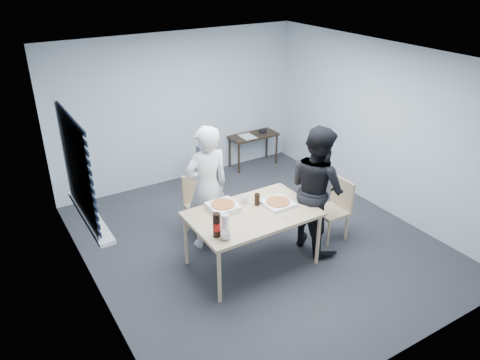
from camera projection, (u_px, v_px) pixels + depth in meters
room at (80, 175)px, 5.35m from camera, size 5.00×5.00×5.00m
dining_table at (252, 217)px, 5.93m from camera, size 1.59×1.01×0.78m
chair_far at (199, 200)px, 6.76m from camera, size 0.42×0.42×0.89m
chair_right at (336, 205)px, 6.63m from camera, size 0.42×0.42×0.89m
person_white at (207, 188)px, 6.28m from camera, size 0.65×0.42×1.77m
person_black at (317, 189)px, 6.26m from camera, size 0.47×0.86×1.77m
side_table at (253, 139)px, 8.87m from camera, size 0.93×0.42×0.62m
stool at (207, 175)px, 7.93m from camera, size 0.32×0.32×0.45m
backpack at (207, 158)px, 7.79m from camera, size 0.30×0.22×0.42m
pizza_box_a at (223, 207)px, 5.95m from camera, size 0.36×0.36×0.09m
pizza_box_b at (278, 203)px, 6.08m from camera, size 0.37×0.37×0.05m
mug_a at (226, 235)px, 5.35m from camera, size 0.17×0.17×0.10m
mug_b at (245, 199)px, 6.12m from camera, size 0.10×0.10×0.09m
cola_glass at (257, 199)px, 6.05m from camera, size 0.08×0.08×0.16m
soda_bottle at (217, 225)px, 5.36m from camera, size 0.09×0.09×0.30m
plastic_cups at (225, 222)px, 5.49m from camera, size 0.09×0.09×0.21m
rubber_band at (285, 217)px, 5.80m from camera, size 0.07×0.07×0.00m
papers at (248, 136)px, 8.74m from camera, size 0.33×0.39×0.01m
black_box at (263, 131)px, 8.93m from camera, size 0.15×0.13×0.05m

